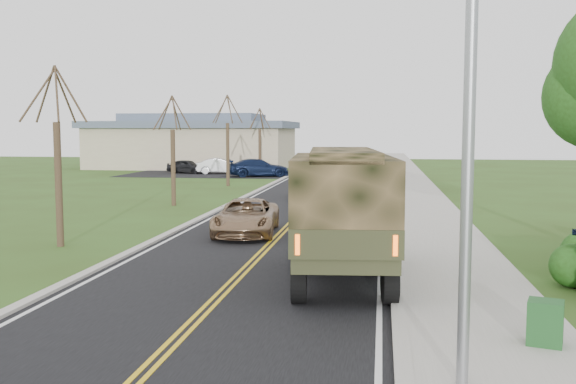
% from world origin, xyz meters
% --- Properties ---
extents(ground, '(160.00, 160.00, 0.00)m').
position_xyz_m(ground, '(0.00, 0.00, 0.00)').
color(ground, '#304517').
rests_on(ground, ground).
extents(road, '(8.00, 120.00, 0.01)m').
position_xyz_m(road, '(0.00, 40.00, 0.01)').
color(road, black).
rests_on(road, ground).
extents(curb_right, '(0.30, 120.00, 0.12)m').
position_xyz_m(curb_right, '(4.15, 40.00, 0.06)').
color(curb_right, '#9E998E').
rests_on(curb_right, ground).
extents(sidewalk_right, '(3.20, 120.00, 0.10)m').
position_xyz_m(sidewalk_right, '(5.90, 40.00, 0.05)').
color(sidewalk_right, '#9E998E').
rests_on(sidewalk_right, ground).
extents(curb_left, '(0.30, 120.00, 0.10)m').
position_xyz_m(curb_left, '(-4.15, 40.00, 0.05)').
color(curb_left, '#9E998E').
rests_on(curb_left, ground).
extents(street_light, '(1.65, 0.22, 8.00)m').
position_xyz_m(street_light, '(4.90, -0.50, 4.43)').
color(street_light, gray).
rests_on(street_light, ground).
extents(bare_tree_a, '(1.93, 2.26, 6.08)m').
position_xyz_m(bare_tree_a, '(-7.00, 10.00, 2.63)').
color(bare_tree_a, '#38281C').
rests_on(bare_tree_a, ground).
extents(bare_tree_b, '(1.83, 2.14, 5.73)m').
position_xyz_m(bare_tree_b, '(-7.00, 22.00, 2.48)').
color(bare_tree_b, '#38281C').
rests_on(bare_tree_b, ground).
extents(bare_tree_c, '(2.04, 2.39, 6.42)m').
position_xyz_m(bare_tree_c, '(-7.00, 34.00, 2.78)').
color(bare_tree_c, '#38281C').
rests_on(bare_tree_c, ground).
extents(bare_tree_d, '(1.88, 2.20, 5.91)m').
position_xyz_m(bare_tree_d, '(-7.00, 46.00, 2.55)').
color(bare_tree_d, '#38281C').
rests_on(bare_tree_d, ground).
extents(commercial_building, '(25.50, 21.50, 5.65)m').
position_xyz_m(commercial_building, '(-15.98, 55.97, 2.69)').
color(commercial_building, tan).
rests_on(commercial_building, ground).
extents(military_truck, '(3.02, 7.10, 3.45)m').
position_xyz_m(military_truck, '(2.74, 6.45, 1.97)').
color(military_truck, black).
rests_on(military_truck, ground).
extents(suv_champagne, '(2.64, 4.98, 1.33)m').
position_xyz_m(suv_champagne, '(-1.28, 13.36, 0.67)').
color(suv_champagne, '#8C6C4F').
rests_on(suv_champagne, ground).
extents(sedan_silver, '(1.68, 3.82, 1.22)m').
position_xyz_m(sedan_silver, '(-0.80, 26.90, 0.61)').
color(sedan_silver, silver).
rests_on(sedan_silver, ground).
extents(utility_box_near, '(0.72, 0.65, 0.80)m').
position_xyz_m(utility_box_near, '(6.68, 1.57, 0.50)').
color(utility_box_near, '#1B4C1F').
rests_on(utility_box_near, sidewalk_right).
extents(lot_car_dark, '(4.05, 2.37, 1.29)m').
position_xyz_m(lot_car_dark, '(-13.83, 46.43, 0.65)').
color(lot_car_dark, black).
rests_on(lot_car_dark, ground).
extents(lot_car_silver, '(4.50, 2.17, 1.42)m').
position_xyz_m(lot_car_silver, '(-10.69, 46.36, 0.71)').
color(lot_car_silver, '#AFAFB4').
rests_on(lot_car_silver, ground).
extents(lot_car_navy, '(5.63, 3.71, 1.52)m').
position_xyz_m(lot_car_navy, '(-6.61, 43.43, 0.76)').
color(lot_car_navy, '#0E1835').
rests_on(lot_car_navy, ground).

